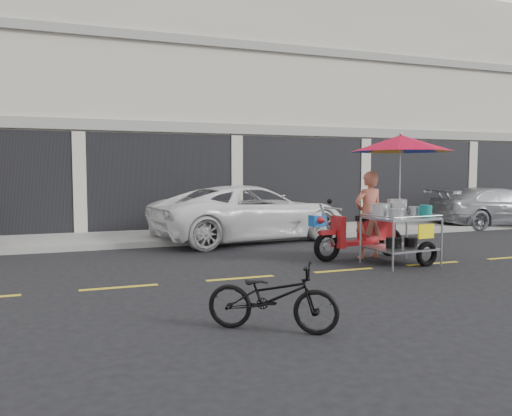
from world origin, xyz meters
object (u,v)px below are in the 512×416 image
object	(u,v)px
silver_pickup	(496,207)
food_vendor_rig	(388,181)
white_pickup	(251,213)
near_bicycle	(272,297)

from	to	relation	value
silver_pickup	food_vendor_rig	distance (m)	8.29
white_pickup	food_vendor_rig	world-z (taller)	food_vendor_rig
silver_pickup	near_bicycle	size ratio (longest dim) A/B	2.94
white_pickup	food_vendor_rig	size ratio (longest dim) A/B	1.93
white_pickup	silver_pickup	size ratio (longest dim) A/B	1.17
near_bicycle	food_vendor_rig	size ratio (longest dim) A/B	0.56
silver_pickup	food_vendor_rig	size ratio (longest dim) A/B	1.64
white_pickup	near_bicycle	distance (m)	7.56
white_pickup	food_vendor_rig	bearing A→B (deg)	-168.96
white_pickup	silver_pickup	bearing A→B (deg)	-98.75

